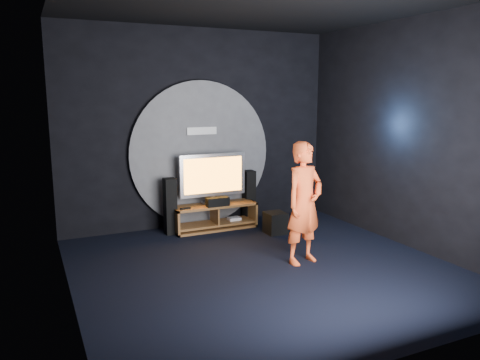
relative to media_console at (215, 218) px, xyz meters
name	(u,v)px	position (x,y,z in m)	size (l,w,h in m)	color
floor	(264,268)	(-0.10, -2.05, -0.19)	(5.00, 5.00, 0.00)	black
back_wall	(200,129)	(-0.10, 0.45, 1.56)	(5.00, 0.04, 3.50)	black
front_wall	(405,169)	(-0.10, -4.55, 1.56)	(5.00, 0.04, 3.50)	black
left_wall	(62,151)	(-2.60, -2.05, 1.56)	(0.04, 5.00, 3.50)	black
right_wall	(409,135)	(2.40, -2.05, 1.56)	(0.04, 5.00, 3.50)	black
ceiling	(266,1)	(-0.10, -2.05, 3.31)	(5.00, 5.00, 0.01)	black
wall_disc_panel	(201,154)	(-0.10, 0.39, 1.11)	(2.60, 0.11, 2.60)	#515156
media_console	(215,218)	(0.00, 0.00, 0.00)	(1.49, 0.45, 0.45)	brown
tv	(213,176)	(-0.01, 0.07, 0.74)	(1.21, 0.22, 0.89)	#B6B7BE
center_speaker	(218,202)	(-0.01, -0.15, 0.33)	(0.40, 0.15, 0.15)	black
remote	(186,208)	(-0.58, -0.12, 0.27)	(0.18, 0.05, 0.02)	black
tower_speaker_left	(170,206)	(-0.80, 0.05, 0.29)	(0.19, 0.21, 0.96)	black
tower_speaker_right	(249,196)	(0.77, 0.21, 0.29)	(0.19, 0.21, 0.96)	black
subwoofer	(275,223)	(0.84, -0.68, -0.01)	(0.33, 0.33, 0.37)	black
player	(304,203)	(0.52, -2.07, 0.67)	(0.63, 0.41, 1.72)	#F45121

